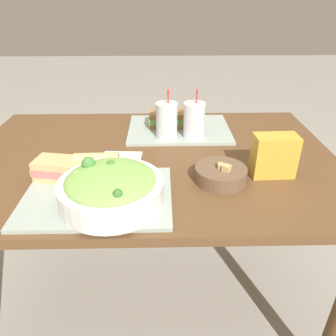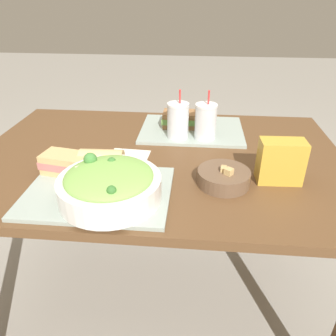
% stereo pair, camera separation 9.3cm
% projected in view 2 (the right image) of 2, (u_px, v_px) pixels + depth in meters
% --- Properties ---
extents(ground_plane, '(12.00, 12.00, 0.00)m').
position_uv_depth(ground_plane, '(161.00, 292.00, 1.54)').
color(ground_plane, gray).
extents(dining_table, '(1.33, 0.89, 0.72)m').
position_uv_depth(dining_table, '(159.00, 177.00, 1.23)').
color(dining_table, brown).
rests_on(dining_table, ground_plane).
extents(tray_near, '(0.42, 0.31, 0.01)m').
position_uv_depth(tray_near, '(99.00, 192.00, 0.96)').
color(tray_near, '#99A89E').
rests_on(tray_near, dining_table).
extents(tray_far, '(0.42, 0.31, 0.01)m').
position_uv_depth(tray_far, '(192.00, 130.00, 1.37)').
color(tray_far, '#99A89E').
rests_on(tray_far, dining_table).
extents(salad_bowl, '(0.29, 0.29, 0.11)m').
position_uv_depth(salad_bowl, '(109.00, 184.00, 0.90)').
color(salad_bowl, white).
rests_on(salad_bowl, tray_near).
extents(soup_bowl, '(0.16, 0.16, 0.07)m').
position_uv_depth(soup_bowl, '(224.00, 177.00, 1.00)').
color(soup_bowl, brown).
rests_on(soup_bowl, dining_table).
extents(sandwich_near, '(0.17, 0.11, 0.06)m').
position_uv_depth(sandwich_near, '(67.00, 163.00, 1.03)').
color(sandwich_near, tan).
rests_on(sandwich_near, tray_near).
extents(baguette_near, '(0.14, 0.08, 0.07)m').
position_uv_depth(baguette_near, '(102.00, 161.00, 1.04)').
color(baguette_near, tan).
rests_on(baguette_near, tray_near).
extents(sandwich_far, '(0.16, 0.09, 0.06)m').
position_uv_depth(sandwich_far, '(182.00, 119.00, 1.38)').
color(sandwich_far, olive).
rests_on(sandwich_far, tray_far).
extents(drink_cup_dark, '(0.08, 0.08, 0.19)m').
position_uv_depth(drink_cup_dark, '(178.00, 121.00, 1.26)').
color(drink_cup_dark, silver).
rests_on(drink_cup_dark, tray_far).
extents(drink_cup_red, '(0.08, 0.08, 0.19)m').
position_uv_depth(drink_cup_red, '(206.00, 122.00, 1.26)').
color(drink_cup_red, silver).
rests_on(drink_cup_red, tray_far).
extents(chip_bag, '(0.14, 0.08, 0.14)m').
position_uv_depth(chip_bag, '(281.00, 161.00, 0.99)').
color(chip_bag, gold).
rests_on(chip_bag, dining_table).
extents(napkin_folded, '(0.14, 0.11, 0.00)m').
position_uv_depth(napkin_folded, '(129.00, 155.00, 1.17)').
color(napkin_folded, silver).
rests_on(napkin_folded, dining_table).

